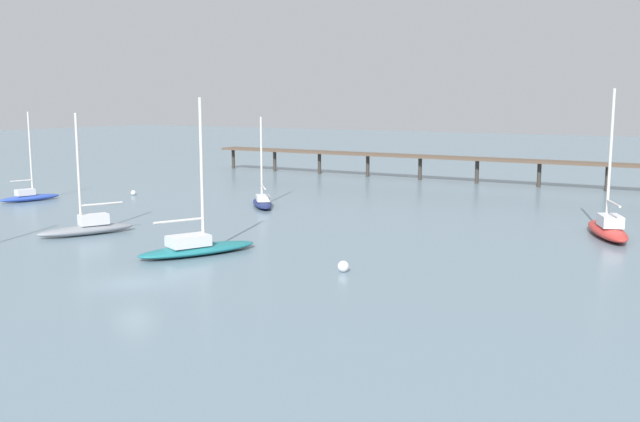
{
  "coord_description": "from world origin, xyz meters",
  "views": [
    {
      "loc": [
        30.5,
        -29.07,
        10.56
      ],
      "look_at": [
        0.0,
        20.89,
        1.5
      ],
      "focal_mm": 40.15,
      "sensor_mm": 36.0,
      "label": 1
    }
  ],
  "objects_px": {
    "sailboat_teal": "(196,245)",
    "sailboat_blue": "(29,195)",
    "mooring_buoy_near": "(343,266)",
    "mooring_buoy_inner": "(133,193)",
    "sailboat_gray": "(88,226)",
    "sailboat_navy": "(262,201)",
    "pier": "(624,157)",
    "sailboat_red": "(608,227)"
  },
  "relations": [
    {
      "from": "sailboat_blue",
      "to": "pier",
      "type": "bearing_deg",
      "value": 37.85
    },
    {
      "from": "pier",
      "to": "sailboat_blue",
      "type": "xyz_separation_m",
      "value": [
        -52.52,
        -40.81,
        -3.42
      ]
    },
    {
      "from": "sailboat_red",
      "to": "sailboat_navy",
      "type": "relative_size",
      "value": 1.28
    },
    {
      "from": "sailboat_teal",
      "to": "sailboat_red",
      "type": "relative_size",
      "value": 0.94
    },
    {
      "from": "sailboat_teal",
      "to": "mooring_buoy_near",
      "type": "relative_size",
      "value": 15.09
    },
    {
      "from": "sailboat_red",
      "to": "mooring_buoy_inner",
      "type": "xyz_separation_m",
      "value": [
        -50.06,
        -1.56,
        -0.47
      ]
    },
    {
      "from": "sailboat_teal",
      "to": "sailboat_red",
      "type": "xyz_separation_m",
      "value": [
        23.21,
        21.7,
        0.13
      ]
    },
    {
      "from": "pier",
      "to": "sailboat_red",
      "type": "relative_size",
      "value": 7.06
    },
    {
      "from": "sailboat_teal",
      "to": "sailboat_blue",
      "type": "bearing_deg",
      "value": 161.36
    },
    {
      "from": "sailboat_red",
      "to": "mooring_buoy_inner",
      "type": "relative_size",
      "value": 19.83
    },
    {
      "from": "sailboat_teal",
      "to": "sailboat_navy",
      "type": "xyz_separation_m",
      "value": [
        -9.47,
        20.86,
        -0.05
      ]
    },
    {
      "from": "sailboat_red",
      "to": "mooring_buoy_near",
      "type": "relative_size",
      "value": 16.08
    },
    {
      "from": "sailboat_navy",
      "to": "mooring_buoy_near",
      "type": "distance_m",
      "value": 28.86
    },
    {
      "from": "pier",
      "to": "mooring_buoy_near",
      "type": "bearing_deg",
      "value": -99.32
    },
    {
      "from": "sailboat_teal",
      "to": "mooring_buoy_near",
      "type": "distance_m",
      "value": 11.32
    },
    {
      "from": "sailboat_teal",
      "to": "sailboat_blue",
      "type": "xyz_separation_m",
      "value": [
        -32.85,
        11.08,
        0.03
      ]
    },
    {
      "from": "mooring_buoy_near",
      "to": "sailboat_red",
      "type": "bearing_deg",
      "value": 60.28
    },
    {
      "from": "sailboat_navy",
      "to": "mooring_buoy_inner",
      "type": "distance_m",
      "value": 17.39
    },
    {
      "from": "sailboat_gray",
      "to": "sailboat_teal",
      "type": "distance_m",
      "value": 12.36
    },
    {
      "from": "mooring_buoy_near",
      "to": "mooring_buoy_inner",
      "type": "xyz_separation_m",
      "value": [
        -38.13,
        19.33,
        -0.07
      ]
    },
    {
      "from": "sailboat_navy",
      "to": "sailboat_red",
      "type": "bearing_deg",
      "value": 1.48
    },
    {
      "from": "sailboat_gray",
      "to": "mooring_buoy_near",
      "type": "bearing_deg",
      "value": -0.81
    },
    {
      "from": "sailboat_teal",
      "to": "mooring_buoy_near",
      "type": "height_order",
      "value": "sailboat_teal"
    },
    {
      "from": "sailboat_gray",
      "to": "sailboat_red",
      "type": "height_order",
      "value": "sailboat_red"
    },
    {
      "from": "sailboat_gray",
      "to": "sailboat_blue",
      "type": "height_order",
      "value": "sailboat_gray"
    },
    {
      "from": "sailboat_gray",
      "to": "sailboat_teal",
      "type": "height_order",
      "value": "sailboat_teal"
    },
    {
      "from": "sailboat_gray",
      "to": "mooring_buoy_inner",
      "type": "relative_size",
      "value": 16.61
    },
    {
      "from": "pier",
      "to": "sailboat_blue",
      "type": "bearing_deg",
      "value": -142.15
    },
    {
      "from": "sailboat_blue",
      "to": "mooring_buoy_near",
      "type": "bearing_deg",
      "value": -13.1
    },
    {
      "from": "sailboat_gray",
      "to": "sailboat_red",
      "type": "bearing_deg",
      "value": 30.06
    },
    {
      "from": "sailboat_gray",
      "to": "mooring_buoy_inner",
      "type": "distance_m",
      "value": 23.93
    },
    {
      "from": "sailboat_blue",
      "to": "sailboat_gray",
      "type": "bearing_deg",
      "value": -25.8
    },
    {
      "from": "pier",
      "to": "mooring_buoy_inner",
      "type": "xyz_separation_m",
      "value": [
        -46.52,
        -31.75,
        -3.78
      ]
    },
    {
      "from": "sailboat_teal",
      "to": "sailboat_red",
      "type": "height_order",
      "value": "sailboat_red"
    },
    {
      "from": "pier",
      "to": "sailboat_gray",
      "type": "height_order",
      "value": "sailboat_gray"
    },
    {
      "from": "sailboat_gray",
      "to": "sailboat_teal",
      "type": "bearing_deg",
      "value": -5.33
    },
    {
      "from": "mooring_buoy_inner",
      "to": "sailboat_red",
      "type": "bearing_deg",
      "value": 1.78
    },
    {
      "from": "mooring_buoy_inner",
      "to": "sailboat_navy",
      "type": "bearing_deg",
      "value": 2.36
    },
    {
      "from": "sailboat_blue",
      "to": "sailboat_navy",
      "type": "height_order",
      "value": "sailboat_blue"
    },
    {
      "from": "pier",
      "to": "sailboat_teal",
      "type": "relative_size",
      "value": 7.52
    },
    {
      "from": "sailboat_teal",
      "to": "mooring_buoy_inner",
      "type": "height_order",
      "value": "sailboat_teal"
    },
    {
      "from": "sailboat_gray",
      "to": "sailboat_navy",
      "type": "relative_size",
      "value": 1.07
    }
  ]
}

